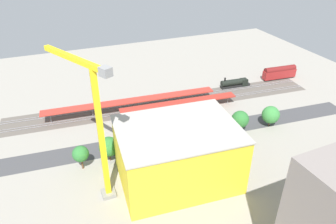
{
  "coord_description": "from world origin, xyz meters",
  "views": [
    {
      "loc": [
        41.12,
        86.16,
        62.54
      ],
      "look_at": [
        7.09,
        -0.3,
        8.14
      ],
      "focal_mm": 33.51,
      "sensor_mm": 36.0,
      "label": 1
    }
  ],
  "objects_px": {
    "locomotive": "(235,83)",
    "parked_car_1": "(204,123)",
    "passenger_coach": "(279,72)",
    "street_tree_5": "(109,147)",
    "platform_canopy_near": "(179,103)",
    "street_tree_3": "(126,146)",
    "street_tree_4": "(271,115)",
    "construction_building": "(177,154)",
    "parked_car_4": "(156,134)",
    "street_tree_1": "(81,154)",
    "box_truck_0": "(128,147)",
    "street_tree_2": "(213,124)",
    "tower_crane": "(96,124)",
    "traffic_light": "(192,131)",
    "parked_car_0": "(220,119)",
    "street_tree_0": "(240,119)",
    "parked_car_2": "(191,126)",
    "parked_car_3": "(174,130)"
  },
  "relations": [
    {
      "from": "street_tree_0",
      "to": "parked_car_2",
      "type": "bearing_deg",
      "value": -26.26
    },
    {
      "from": "tower_crane",
      "to": "passenger_coach",
      "type": "bearing_deg",
      "value": -154.52
    },
    {
      "from": "parked_car_0",
      "to": "parked_car_4",
      "type": "height_order",
      "value": "parked_car_0"
    },
    {
      "from": "locomotive",
      "to": "passenger_coach",
      "type": "bearing_deg",
      "value": 179.99
    },
    {
      "from": "platform_canopy_near",
      "to": "passenger_coach",
      "type": "height_order",
      "value": "passenger_coach"
    },
    {
      "from": "parked_car_3",
      "to": "traffic_light",
      "type": "relative_size",
      "value": 0.64
    },
    {
      "from": "construction_building",
      "to": "parked_car_4",
      "type": "bearing_deg",
      "value": -89.88
    },
    {
      "from": "parked_car_1",
      "to": "parked_car_0",
      "type": "bearing_deg",
      "value": -172.37
    },
    {
      "from": "locomotive",
      "to": "street_tree_5",
      "type": "bearing_deg",
      "value": 25.78
    },
    {
      "from": "parked_car_4",
      "to": "street_tree_3",
      "type": "relative_size",
      "value": 0.61
    },
    {
      "from": "street_tree_4",
      "to": "street_tree_5",
      "type": "xyz_separation_m",
      "value": [
        58.45,
        -1.79,
        0.46
      ]
    },
    {
      "from": "parked_car_2",
      "to": "street_tree_3",
      "type": "xyz_separation_m",
      "value": [
        26.02,
        7.76,
        3.76
      ]
    },
    {
      "from": "passenger_coach",
      "to": "parked_car_4",
      "type": "xyz_separation_m",
      "value": [
        71.17,
        24.15,
        -2.58
      ]
    },
    {
      "from": "tower_crane",
      "to": "traffic_light",
      "type": "xyz_separation_m",
      "value": [
        -32.22,
        -12.68,
        -17.98
      ]
    },
    {
      "from": "street_tree_1",
      "to": "street_tree_4",
      "type": "height_order",
      "value": "street_tree_1"
    },
    {
      "from": "parked_car_4",
      "to": "street_tree_3",
      "type": "xyz_separation_m",
      "value": [
        12.68,
        7.75,
        3.83
      ]
    },
    {
      "from": "street_tree_2",
      "to": "street_tree_3",
      "type": "relative_size",
      "value": 1.2
    },
    {
      "from": "parked_car_0",
      "to": "platform_canopy_near",
      "type": "bearing_deg",
      "value": -46.5
    },
    {
      "from": "passenger_coach",
      "to": "street_tree_5",
      "type": "relative_size",
      "value": 2.03
    },
    {
      "from": "parked_car_3",
      "to": "street_tree_5",
      "type": "xyz_separation_m",
      "value": [
        24.5,
        7.51,
        4.48
      ]
    },
    {
      "from": "box_truck_0",
      "to": "traffic_light",
      "type": "distance_m",
      "value": 21.73
    },
    {
      "from": "platform_canopy_near",
      "to": "parked_car_1",
      "type": "height_order",
      "value": "platform_canopy_near"
    },
    {
      "from": "tower_crane",
      "to": "platform_canopy_near",
      "type": "bearing_deg",
      "value": -137.49
    },
    {
      "from": "parked_car_1",
      "to": "parked_car_3",
      "type": "xyz_separation_m",
      "value": [
        12.03,
        -0.25,
        -0.09
      ]
    },
    {
      "from": "parked_car_1",
      "to": "traffic_light",
      "type": "xyz_separation_m",
      "value": [
        8.65,
        7.79,
        3.45
      ]
    },
    {
      "from": "platform_canopy_near",
      "to": "parked_car_1",
      "type": "xyz_separation_m",
      "value": [
        -4.44,
        12.94,
        -3.03
      ]
    },
    {
      "from": "parked_car_3",
      "to": "street_tree_0",
      "type": "relative_size",
      "value": 0.53
    },
    {
      "from": "platform_canopy_near",
      "to": "street_tree_2",
      "type": "xyz_separation_m",
      "value": [
        -3.22,
        20.91,
        1.76
      ]
    },
    {
      "from": "box_truck_0",
      "to": "street_tree_4",
      "type": "distance_m",
      "value": 52.21
    },
    {
      "from": "parked_car_1",
      "to": "street_tree_5",
      "type": "height_order",
      "value": "street_tree_5"
    },
    {
      "from": "platform_canopy_near",
      "to": "parked_car_0",
      "type": "bearing_deg",
      "value": 133.5
    },
    {
      "from": "street_tree_0",
      "to": "street_tree_2",
      "type": "xyz_separation_m",
      "value": [
        11.2,
        0.29,
        0.87
      ]
    },
    {
      "from": "parked_car_2",
      "to": "parked_car_4",
      "type": "relative_size",
      "value": 1.15
    },
    {
      "from": "parked_car_4",
      "to": "construction_building",
      "type": "relative_size",
      "value": 0.13
    },
    {
      "from": "construction_building",
      "to": "street_tree_4",
      "type": "relative_size",
      "value": 4.02
    },
    {
      "from": "locomotive",
      "to": "passenger_coach",
      "type": "xyz_separation_m",
      "value": [
        -24.27,
        0.0,
        1.52
      ]
    },
    {
      "from": "platform_canopy_near",
      "to": "street_tree_3",
      "type": "xyz_separation_m",
      "value": [
        26.92,
        20.82,
        0.74
      ]
    },
    {
      "from": "street_tree_2",
      "to": "street_tree_5",
      "type": "bearing_deg",
      "value": -1.16
    },
    {
      "from": "passenger_coach",
      "to": "street_tree_3",
      "type": "bearing_deg",
      "value": 20.83
    },
    {
      "from": "locomotive",
      "to": "street_tree_3",
      "type": "xyz_separation_m",
      "value": [
        59.58,
        31.91,
        2.76
      ]
    },
    {
      "from": "parked_car_3",
      "to": "box_truck_0",
      "type": "height_order",
      "value": "box_truck_0"
    },
    {
      "from": "tower_crane",
      "to": "street_tree_4",
      "type": "height_order",
      "value": "tower_crane"
    },
    {
      "from": "passenger_coach",
      "to": "street_tree_1",
      "type": "bearing_deg",
      "value": 18.23
    },
    {
      "from": "street_tree_0",
      "to": "parked_car_3",
      "type": "bearing_deg",
      "value": -19.8
    },
    {
      "from": "parked_car_4",
      "to": "construction_building",
      "type": "xyz_separation_m",
      "value": [
        1.54,
        22.07,
        7.65
      ]
    },
    {
      "from": "street_tree_4",
      "to": "street_tree_1",
      "type": "bearing_deg",
      "value": -0.79
    },
    {
      "from": "locomotive",
      "to": "parked_car_1",
      "type": "bearing_deg",
      "value": 40.4
    },
    {
      "from": "parked_car_1",
      "to": "street_tree_5",
      "type": "distance_m",
      "value": 37.5
    },
    {
      "from": "tower_crane",
      "to": "parked_car_4",
      "type": "bearing_deg",
      "value": -137.52
    },
    {
      "from": "parked_car_3",
      "to": "street_tree_2",
      "type": "relative_size",
      "value": 0.5
    }
  ]
}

